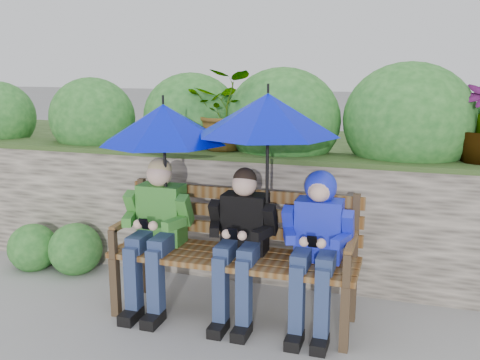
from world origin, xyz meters
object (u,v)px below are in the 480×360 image
(boy_middle, at_px, (241,237))
(boy_right, at_px, (317,237))
(umbrella_left, at_px, (164,124))
(umbrella_right, at_px, (268,114))
(park_bench, at_px, (236,245))
(boy_left, at_px, (156,226))

(boy_middle, height_order, boy_right, boy_right)
(umbrella_left, relative_size, umbrella_right, 0.96)
(park_bench, height_order, boy_middle, boy_middle)
(boy_right, height_order, umbrella_right, umbrella_right)
(boy_right, xyz_separation_m, umbrella_right, (-0.35, 0.04, 0.78))
(boy_left, height_order, boy_middle, boy_left)
(boy_right, distance_m, umbrella_right, 0.85)
(boy_middle, xyz_separation_m, umbrella_right, (0.16, 0.05, 0.82))
(umbrella_left, xyz_separation_m, umbrella_right, (0.73, 0.01, 0.08))
(park_bench, relative_size, boy_right, 1.60)
(boy_left, xyz_separation_m, umbrella_left, (0.06, 0.05, 0.72))
(boy_middle, bearing_deg, boy_left, -179.69)
(umbrella_right, bearing_deg, boy_right, -6.79)
(boy_left, height_order, umbrella_left, umbrella_left)
(park_bench, bearing_deg, umbrella_left, -177.16)
(boy_left, height_order, umbrella_right, umbrella_right)
(park_bench, height_order, umbrella_right, umbrella_right)
(park_bench, distance_m, boy_middle, 0.13)
(park_bench, xyz_separation_m, umbrella_left, (-0.51, -0.03, 0.83))
(boy_left, distance_m, umbrella_right, 1.13)
(park_bench, distance_m, umbrella_right, 0.94)
(boy_middle, height_order, umbrella_right, umbrella_right)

